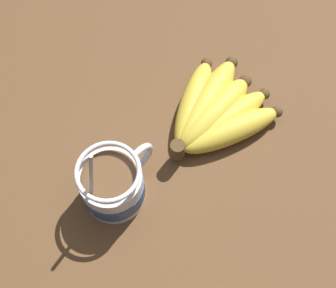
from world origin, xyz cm
name	(u,v)px	position (x,y,z in cm)	size (l,w,h in cm)	color
table	(127,164)	(0.00, 0.00, 1.92)	(116.15, 116.15, 3.83)	brown
coffee_mug	(113,185)	(-4.72, -2.79, 7.57)	(11.61, 8.25, 15.37)	silver
banana_bunch	(214,113)	(13.06, -4.86, 5.83)	(18.52, 16.27, 4.42)	#4C381E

